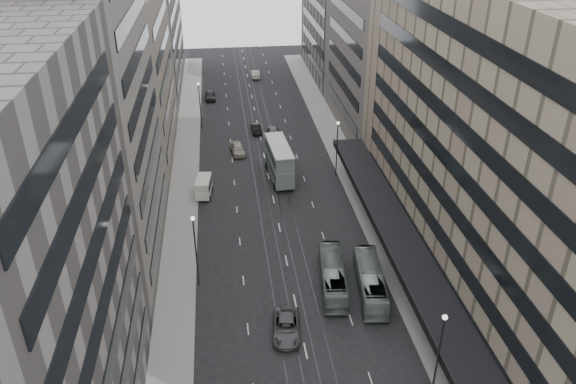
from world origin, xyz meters
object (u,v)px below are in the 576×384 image
bus_near (333,276)px  bus_far (370,281)px  sedan_2 (286,327)px  double_decker (279,160)px  panel_van (204,186)px

bus_near → bus_far: 3.89m
bus_far → sedan_2: 10.50m
double_decker → bus_far: bearing=-80.6°
bus_near → sedan_2: bearing=55.1°
double_decker → bus_near: bearing=-87.8°
bus_near → panel_van: bus_near is taller
bus_far → double_decker: double_decker is taller
double_decker → sedan_2: 31.87m
bus_far → sedan_2: size_ratio=1.87×
sedan_2 → bus_near: bearing=55.3°
bus_near → bus_far: size_ratio=0.99×
bus_near → bus_far: bus_far is taller
bus_near → panel_van: 25.27m
bus_near → panel_van: (-13.39, 21.44, 0.03)m
bus_far → sedan_2: bearing=35.0°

